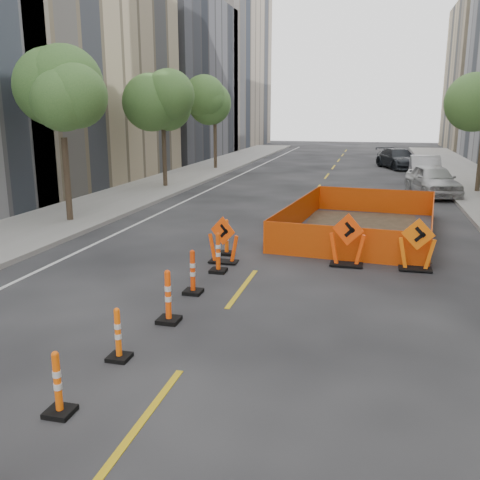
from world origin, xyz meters
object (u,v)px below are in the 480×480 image
(chevron_sign_center, at_px, (347,240))
(channelizer_3, at_px, (118,334))
(channelizer_2, at_px, (58,383))
(channelizer_6, at_px, (218,253))
(channelizer_4, at_px, (168,296))
(chevron_sign_right, at_px, (417,244))
(chevron_sign_left, at_px, (223,240))
(channelizer_7, at_px, (227,237))
(parked_car_far, at_px, (398,159))
(parked_car_near, at_px, (433,180))
(parked_car_mid, at_px, (425,169))
(channelizer_5, at_px, (193,272))

(chevron_sign_center, bearing_deg, channelizer_3, -98.12)
(channelizer_2, relative_size, chevron_sign_center, 0.65)
(channelizer_6, height_order, chevron_sign_center, chevron_sign_center)
(channelizer_4, height_order, chevron_sign_right, chevron_sign_right)
(channelizer_2, height_order, chevron_sign_left, chevron_sign_left)
(channelizer_7, height_order, parked_car_far, parked_car_far)
(channelizer_3, xyz_separation_m, channelizer_6, (0.24, 5.47, 0.07))
(parked_car_near, height_order, parked_car_mid, parked_car_mid)
(channelizer_6, bearing_deg, channelizer_4, -90.21)
(channelizer_2, xyz_separation_m, channelizer_3, (0.04, 1.82, -0.01))
(channelizer_2, distance_m, chevron_sign_left, 8.21)
(channelizer_6, distance_m, chevron_sign_center, 3.67)
(chevron_sign_left, height_order, parked_car_mid, parked_car_mid)
(channelizer_6, relative_size, chevron_sign_right, 0.75)
(parked_car_mid, bearing_deg, parked_car_near, -89.83)
(channelizer_3, height_order, parked_car_far, parked_car_far)
(chevron_sign_left, bearing_deg, channelizer_7, 118.85)
(parked_car_near, bearing_deg, channelizer_4, -122.18)
(channelizer_3, bearing_deg, parked_car_near, 71.09)
(chevron_sign_left, bearing_deg, channelizer_5, -70.44)
(chevron_sign_right, height_order, parked_car_far, parked_car_far)
(channelizer_7, relative_size, chevron_sign_left, 0.80)
(channelizer_2, xyz_separation_m, chevron_sign_right, (5.50, 8.75, 0.24))
(channelizer_3, height_order, parked_car_near, parked_car_near)
(channelizer_7, xyz_separation_m, chevron_sign_left, (0.15, -0.91, 0.13))
(chevron_sign_left, bearing_deg, channelizer_4, -69.38)
(parked_car_mid, bearing_deg, channelizer_2, -103.75)
(channelizer_7, relative_size, chevron_sign_right, 0.75)
(channelizer_5, bearing_deg, parked_car_far, 79.20)
(channelizer_6, distance_m, parked_car_far, 29.59)
(channelizer_5, xyz_separation_m, chevron_sign_right, (5.33, 3.28, 0.20))
(channelizer_2, height_order, channelizer_7, channelizer_7)
(parked_car_near, bearing_deg, parked_car_mid, 77.24)
(chevron_sign_left, bearing_deg, channelizer_6, -63.70)
(channelizer_2, bearing_deg, channelizer_6, 87.85)
(channelizer_4, xyz_separation_m, chevron_sign_right, (5.24, 5.10, 0.17))
(channelizer_6, xyz_separation_m, parked_car_near, (6.98, 15.59, 0.25))
(chevron_sign_center, height_order, parked_car_mid, parked_car_mid)
(parked_car_near, distance_m, parked_car_mid, 5.41)
(channelizer_4, height_order, channelizer_7, channelizer_4)
(chevron_sign_left, relative_size, chevron_sign_right, 0.93)
(channelizer_2, bearing_deg, parked_car_mid, 75.53)
(chevron_sign_left, relative_size, parked_car_mid, 0.28)
(channelizer_5, bearing_deg, chevron_sign_left, 90.16)
(channelizer_5, xyz_separation_m, chevron_sign_left, (-0.01, 2.74, 0.14))
(channelizer_4, height_order, channelizer_5, channelizer_4)
(chevron_sign_center, distance_m, parked_car_near, 14.60)
(chevron_sign_right, bearing_deg, channelizer_7, -174.81)
(channelizer_5, xyz_separation_m, channelizer_7, (-0.16, 3.65, 0.01))
(channelizer_5, bearing_deg, chevron_sign_center, 43.35)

